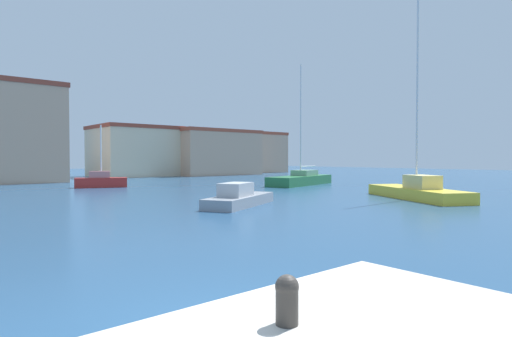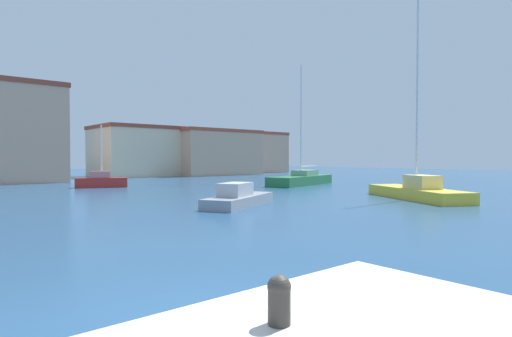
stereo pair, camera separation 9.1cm
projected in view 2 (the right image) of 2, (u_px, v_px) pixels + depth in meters
name	position (u px, v px, depth m)	size (l,w,h in m)	color
water	(227.00, 192.00, 31.10)	(160.00, 160.00, 0.00)	navy
mooring_bollard	(279.00, 298.00, 4.20)	(0.24, 0.24, 0.50)	#38332D
sailboat_yellow_distant_east	(417.00, 190.00, 26.19)	(5.89, 8.34, 12.70)	gold
sailboat_green_outer_mooring	(301.00, 179.00, 39.97)	(9.32, 4.88, 11.43)	#28703D
motorboat_grey_center_channel	(238.00, 198.00, 22.31)	(5.89, 4.20, 1.26)	gray
sailboat_red_behind_lamppost	(101.00, 181.00, 36.45)	(4.36, 2.56, 5.44)	#B22823
warehouse_block	(135.00, 151.00, 59.50)	(10.91, 9.73, 7.05)	beige
yacht_club	(220.00, 152.00, 63.09)	(13.36, 5.10, 6.86)	tan
harbor_office	(264.00, 152.00, 75.37)	(7.61, 5.52, 7.17)	tan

